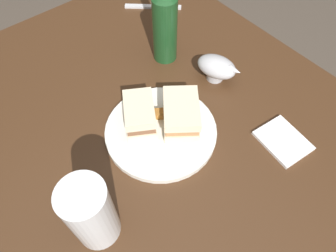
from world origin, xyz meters
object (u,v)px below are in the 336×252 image
Objects in this scene: sandwich_half_right at (140,115)px; fork at (153,7)px; gravy_boat at (217,67)px; cider_bottle at (165,23)px; plate at (161,131)px; napkin at (283,141)px; sandwich_half_left at (181,114)px; pint_glass at (92,216)px.

sandwich_half_right reaches higher than fork.
cider_bottle is at bearing -161.38° from gravy_boat.
gravy_boat is at bearing 101.60° from plate.
napkin reaches higher than fork.
gravy_boat is at bearing 18.62° from cider_bottle.
sandwich_half_right is at bearing -52.38° from cider_bottle.
plate is 2.12× the size of sandwich_half_right.
cider_bottle is at bearing 149.66° from sandwich_half_left.
pint_glass is 0.92× the size of fork.
cider_bottle reaches higher than sandwich_half_left.
plate is 2.33× the size of napkin.
sandwich_half_right is at bearing -136.79° from napkin.
pint_glass reaches higher than napkin.
sandwich_half_left and sandwich_half_right have the same top height.
sandwich_half_left is 1.25× the size of napkin.
sandwich_half_left is at bearing -30.34° from cider_bottle.
sandwich_half_right is at bearing -127.58° from sandwich_half_left.
pint_glass is at bearing -53.84° from cider_bottle.
sandwich_half_right is 0.98× the size of gravy_boat.
gravy_boat is (-0.00, 0.24, -0.01)m from sandwich_half_right.
fork is at bearing 172.13° from napkin.
napkin is at bearing 43.21° from sandwich_half_right.
fork is (-0.59, 0.08, -0.00)m from napkin.
plate is at bearing -134.26° from napkin.
cider_bottle is at bearing -77.49° from fork.
sandwich_half_right is 0.25m from pint_glass.
pint_glass reaches higher than sandwich_half_right.
cider_bottle is (-0.15, -0.05, 0.07)m from gravy_boat.
sandwich_half_left is 0.18m from gravy_boat.
pint_glass is 0.44m from napkin.
gravy_boat is at bearing 175.29° from napkin.
cider_bottle is 1.57× the size of fork.
plate is at bearing 113.04° from pint_glass.
napkin is at bearing -56.12° from fork.
plate is 0.26m from pint_glass.
pint_glass is (0.10, -0.23, 0.06)m from plate.
pint_glass is at bearing -72.39° from gravy_boat.
sandwich_half_right is 0.43× the size of cider_bottle.
napkin is (0.19, 0.20, -0.00)m from plate.
pint_glass is 0.49m from cider_bottle.
gravy_boat is 0.17m from cider_bottle.
pint_glass is (0.08, -0.28, 0.03)m from sandwich_half_left.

